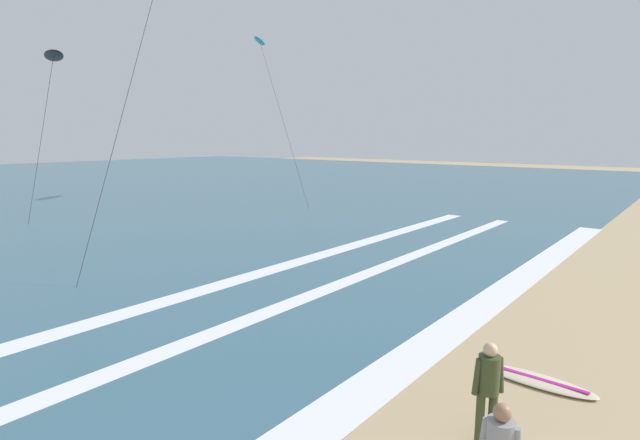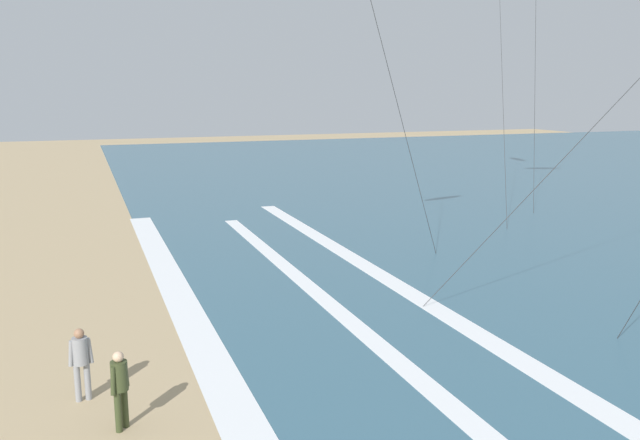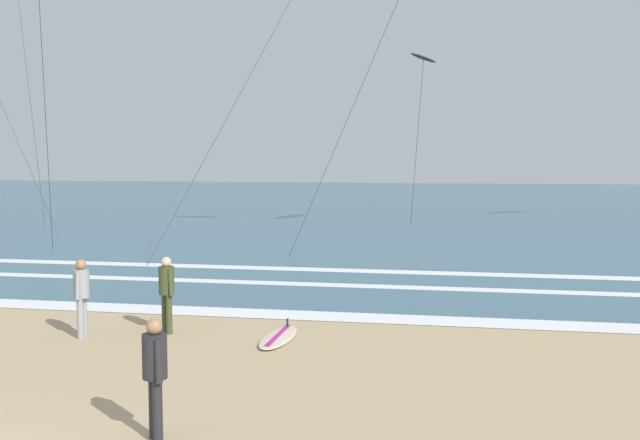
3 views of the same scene
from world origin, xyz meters
The scene contains 7 objects.
wave_foam_shoreline centered at (-0.90, 10.27, 0.01)m, with size 42.21×1.01×0.01m, color white.
wave_foam_mid_break centered at (-0.06, 14.51, 0.01)m, with size 39.51×0.61×0.01m, color white.
wave_foam_outer_break centered at (-1.66, 17.34, 0.01)m, with size 42.90×0.75×0.01m, color white.
surfer_background_far centered at (-0.32, 8.05, 0.96)m, with size 0.44×0.41×1.60m.
surfboard_near_water centered at (2.09, 7.96, 0.05)m, with size 0.61×2.10×0.25m.
kite_cyan_high_right centered at (20.16, 33.85, 11.77)m, with size 5.61×9.76×12.07m.
kite_black_far_right centered at (3.59, 30.89, 8.37)m, with size 1.58×4.71×8.62m.
Camera 1 is at (-7.03, 5.81, 4.56)m, focal length 27.11 mm.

